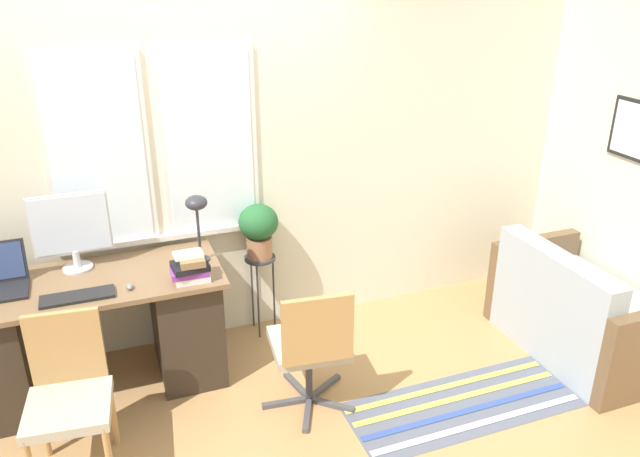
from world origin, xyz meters
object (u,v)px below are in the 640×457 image
object	(u,v)px
keyboard	(77,297)
plant_stand	(260,268)
monitor	(71,229)
desk_lamp	(197,209)
potted_plant	(259,227)
desk_chair_wooden	(68,394)
couch_loveseat	(579,315)
office_chair_swivel	(311,346)
book_stack	(191,268)
mouse	(130,287)

from	to	relation	value
keyboard	plant_stand	world-z (taller)	keyboard
monitor	desk_lamp	xyz separation A→B (m)	(0.74, -0.15, 0.08)
keyboard	potted_plant	size ratio (longest dim) A/B	1.04
desk_lamp	potted_plant	world-z (taller)	desk_lamp
monitor	desk_chair_wooden	size ratio (longest dim) A/B	0.57
couch_loveseat	office_chair_swivel	bearing A→B (deg)	88.18
plant_stand	keyboard	bearing A→B (deg)	-158.27
desk_lamp	office_chair_swivel	size ratio (longest dim) A/B	0.51
desk_chair_wooden	potted_plant	xyz separation A→B (m)	(1.31, 0.95, 0.37)
monitor	keyboard	distance (m)	0.47
office_chair_swivel	potted_plant	distance (m)	1.04
desk_lamp	plant_stand	world-z (taller)	desk_lamp
keyboard	book_stack	distance (m)	0.65
monitor	desk_lamp	distance (m)	0.76
desk_chair_wooden	mouse	bearing A→B (deg)	57.02
mouse	keyboard	bearing A→B (deg)	-178.83
monitor	book_stack	world-z (taller)	monitor
office_chair_swivel	monitor	bearing A→B (deg)	-28.85
desk_chair_wooden	office_chair_swivel	bearing A→B (deg)	5.75
potted_plant	desk_chair_wooden	bearing A→B (deg)	-143.84
couch_loveseat	monitor	bearing A→B (deg)	73.72
couch_loveseat	mouse	bearing A→B (deg)	79.36
desk_lamp	desk_chair_wooden	bearing A→B (deg)	-140.09
desk_chair_wooden	couch_loveseat	size ratio (longest dim) A/B	0.71
book_stack	couch_loveseat	size ratio (longest dim) A/B	0.19
keyboard	plant_stand	distance (m)	1.33
mouse	office_chair_swivel	bearing A→B (deg)	-26.89
book_stack	office_chair_swivel	world-z (taller)	book_stack
mouse	plant_stand	xyz separation A→B (m)	(0.92, 0.48, -0.27)
keyboard	mouse	distance (m)	0.29
plant_stand	mouse	bearing A→B (deg)	-152.59
plant_stand	potted_plant	xyz separation A→B (m)	(0.00, -0.00, 0.32)
monitor	plant_stand	distance (m)	1.31
desk_chair_wooden	book_stack	bearing A→B (deg)	37.71
desk_lamp	desk_chair_wooden	size ratio (longest dim) A/B	0.50
mouse	couch_loveseat	distance (m)	3.02
mouse	potted_plant	size ratio (longest dim) A/B	0.16
book_stack	desk_lamp	bearing A→B (deg)	67.56
couch_loveseat	potted_plant	xyz separation A→B (m)	(-2.00, 1.02, 0.56)
mouse	book_stack	size ratio (longest dim) A/B	0.27
potted_plant	book_stack	bearing A→B (deg)	-138.49
keyboard	desk_chair_wooden	distance (m)	0.57
book_stack	mouse	bearing A→B (deg)	177.11
keyboard	office_chair_swivel	world-z (taller)	office_chair_swivel
couch_loveseat	plant_stand	xyz separation A→B (m)	(-2.00, 1.02, 0.24)
desk_lamp	potted_plant	bearing A→B (deg)	28.05
book_stack	office_chair_swivel	bearing A→B (deg)	-37.99
desk_chair_wooden	plant_stand	xyz separation A→B (m)	(1.31, 0.95, 0.05)
desk_lamp	mouse	bearing A→B (deg)	-153.23
book_stack	couch_loveseat	distance (m)	2.68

